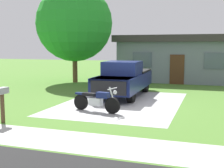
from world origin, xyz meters
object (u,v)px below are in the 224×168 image
at_px(shade_tree, 74,23).
at_px(mailbox, 2,96).
at_px(neighbor_house, 181,58).
at_px(motorcycle, 97,100).
at_px(pickup_truck, 125,78).

bearing_deg(shade_tree, mailbox, -76.85).
bearing_deg(neighbor_house, motorcycle, -99.52).
bearing_deg(shade_tree, motorcycle, -59.87).
bearing_deg(mailbox, shade_tree, 103.15).
bearing_deg(shade_tree, neighbor_house, 26.92).
height_order(motorcycle, shade_tree, shade_tree).
height_order(motorcycle, neighbor_house, neighbor_house).
bearing_deg(mailbox, motorcycle, 47.80).
distance_m(motorcycle, pickup_truck, 4.29).
bearing_deg(mailbox, neighbor_house, 73.39).
bearing_deg(neighbor_house, mailbox, -106.61).
bearing_deg(pickup_truck, motorcycle, -89.78).
distance_m(pickup_truck, mailbox, 7.42).
height_order(motorcycle, pickup_truck, pickup_truck).
relative_size(motorcycle, shade_tree, 0.31).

